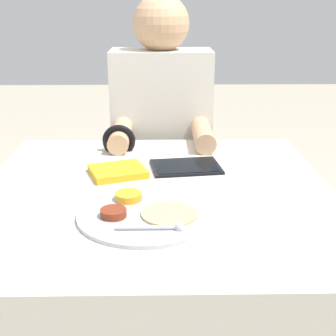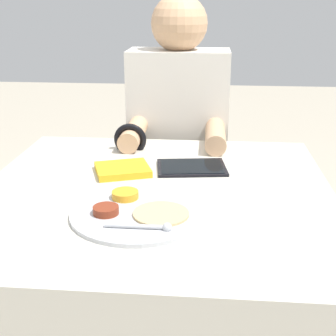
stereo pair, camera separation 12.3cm
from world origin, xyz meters
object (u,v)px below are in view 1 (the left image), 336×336
(tablet_device, at_px, (186,167))
(red_notebook, at_px, (118,172))
(thali_tray, at_px, (145,213))
(person_diner, at_px, (162,168))

(tablet_device, bearing_deg, red_notebook, -165.41)
(red_notebook, bearing_deg, thali_tray, -72.65)
(tablet_device, xyz_separation_m, person_diner, (-0.07, 0.46, -0.17))
(red_notebook, xyz_separation_m, person_diner, (0.13, 0.51, -0.17))
(thali_tray, height_order, person_diner, person_diner)
(tablet_device, height_order, person_diner, person_diner)
(person_diner, bearing_deg, red_notebook, -104.18)
(thali_tray, height_order, tablet_device, thali_tray)
(person_diner, bearing_deg, tablet_device, -81.10)
(thali_tray, relative_size, red_notebook, 1.72)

